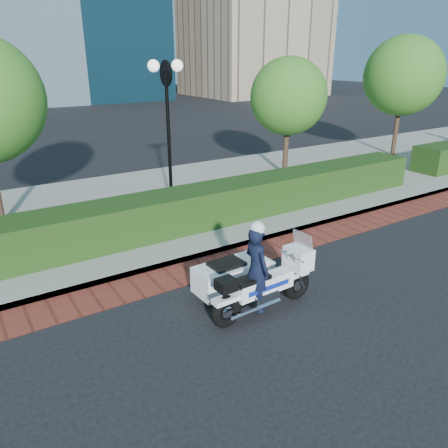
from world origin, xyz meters
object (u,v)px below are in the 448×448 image
lamppost (168,113)px  tree_c (288,97)px  tree_d (403,76)px  police_motorcycle (249,276)px

lamppost → tree_c: size_ratio=0.98×
lamppost → tree_c: tree_c is taller
tree_c → tree_d: bearing=0.0°
lamppost → tree_d: tree_d is taller
police_motorcycle → tree_c: bearing=44.0°
tree_c → police_motorcycle: tree_c is taller
tree_c → police_motorcycle: 9.80m
tree_c → tree_d: size_ratio=0.83×
lamppost → police_motorcycle: lamppost is taller
tree_c → police_motorcycle: bearing=-134.2°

